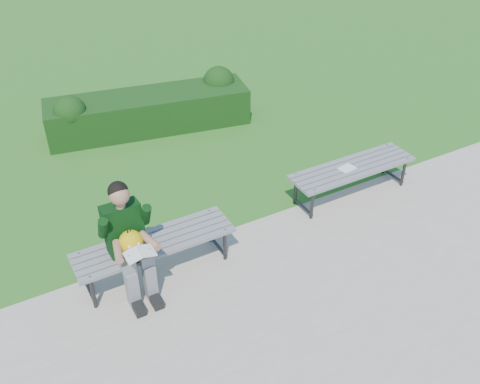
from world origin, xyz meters
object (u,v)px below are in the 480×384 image
(hedge, at_px, (150,109))
(bench_left, at_px, (154,245))
(seated_boy, at_px, (128,238))
(bench_right, at_px, (352,170))
(paper_sheet, at_px, (347,168))

(hedge, relative_size, bench_left, 1.88)
(bench_left, relative_size, seated_boy, 1.37)
(hedge, distance_m, bench_left, 3.57)
(bench_left, bearing_deg, bench_right, 2.97)
(paper_sheet, bearing_deg, hedge, 116.05)
(paper_sheet, bearing_deg, bench_right, -0.00)
(hedge, height_order, bench_right, hedge)
(hedge, height_order, seated_boy, seated_boy)
(hedge, xyz_separation_m, bench_left, (-1.24, -3.35, 0.07))
(bench_right, distance_m, paper_sheet, 0.12)
(bench_right, xyz_separation_m, paper_sheet, (-0.10, 0.00, 0.06))
(hedge, height_order, paper_sheet, hedge)
(bench_right, bearing_deg, paper_sheet, 180.00)
(bench_left, height_order, paper_sheet, bench_left)
(seated_boy, bearing_deg, paper_sheet, 4.55)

